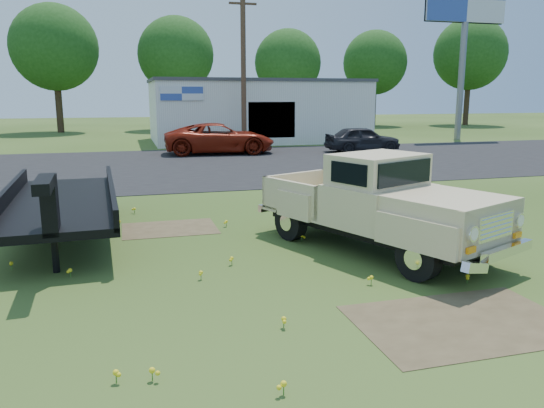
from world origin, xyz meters
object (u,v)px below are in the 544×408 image
(billboard, at_px, (465,14))
(vintage_pickup_truck, at_px, (376,202))
(flatbed_trailer, at_px, (61,197))
(dark_sedan, at_px, (362,139))
(red_pickup, at_px, (219,139))

(billboard, height_order, vintage_pickup_truck, billboard)
(flatbed_trailer, relative_size, dark_sedan, 1.63)
(flatbed_trailer, height_order, red_pickup, flatbed_trailer)
(billboard, relative_size, vintage_pickup_truck, 2.02)
(vintage_pickup_truck, xyz_separation_m, red_pickup, (0.13, 18.77, -0.18))
(vintage_pickup_truck, relative_size, flatbed_trailer, 0.81)
(vintage_pickup_truck, height_order, dark_sedan, vintage_pickup_truck)
(vintage_pickup_truck, bearing_deg, billboard, 29.45)
(billboard, distance_m, dark_sedan, 14.08)
(red_pickup, height_order, dark_sedan, red_pickup)
(red_pickup, bearing_deg, billboard, -70.72)
(billboard, distance_m, flatbed_trailer, 32.81)
(billboard, xyz_separation_m, flatbed_trailer, (-24.35, -20.64, -7.62))
(red_pickup, bearing_deg, vintage_pickup_truck, -175.73)
(vintage_pickup_truck, distance_m, red_pickup, 18.77)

